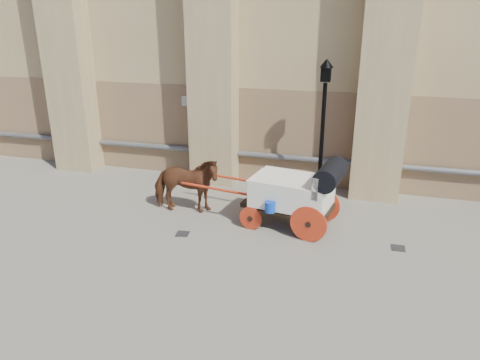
% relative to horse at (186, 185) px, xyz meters
% --- Properties ---
extents(ground, '(90.00, 90.00, 0.00)m').
position_rel_horse_xyz_m(ground, '(0.99, -1.04, -0.80)').
color(ground, slate).
rests_on(ground, ground).
extents(horse, '(2.00, 1.11, 1.61)m').
position_rel_horse_xyz_m(horse, '(0.00, 0.00, 0.00)').
color(horse, brown).
rests_on(horse, ground).
extents(carriage, '(4.38, 1.84, 1.86)m').
position_rel_horse_xyz_m(carriage, '(3.08, -0.12, 0.20)').
color(carriage, black).
rests_on(carriage, ground).
extents(street_lamp, '(0.38, 0.38, 4.07)m').
position_rel_horse_xyz_m(street_lamp, '(3.43, 1.86, 1.37)').
color(street_lamp, black).
rests_on(street_lamp, ground).
extents(drain_grate_near, '(0.36, 0.36, 0.01)m').
position_rel_horse_xyz_m(drain_grate_near, '(0.39, -1.29, -0.80)').
color(drain_grate_near, black).
rests_on(drain_grate_near, ground).
extents(drain_grate_far, '(0.32, 0.32, 0.01)m').
position_rel_horse_xyz_m(drain_grate_far, '(5.61, -0.61, -0.80)').
color(drain_grate_far, black).
rests_on(drain_grate_far, ground).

